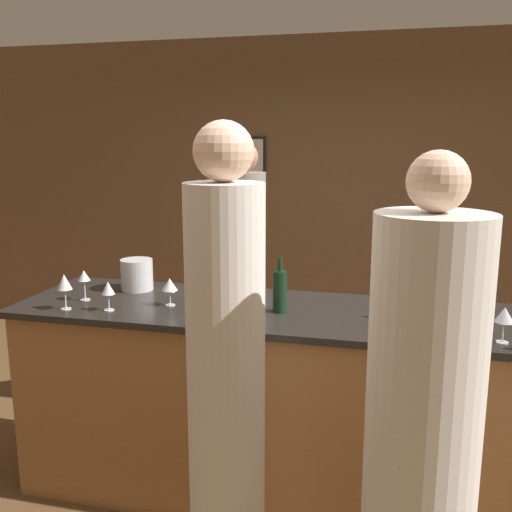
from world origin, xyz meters
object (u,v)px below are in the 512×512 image
guest_1 (226,392)px  wine_bottle_0 (280,290)px  ice_bucket (137,275)px  bartender (244,292)px  guest_0 (421,446)px

guest_1 → wine_bottle_0: guest_1 is taller
ice_bucket → guest_1: bearing=-49.4°
ice_bucket → bartender: bearing=54.6°
guest_0 → wine_bottle_0: guest_0 is taller
wine_bottle_0 → ice_bucket: wine_bottle_0 is taller
wine_bottle_0 → guest_1: bearing=-94.8°
bartender → ice_bucket: 0.83m
guest_0 → wine_bottle_0: 1.10m
bartender → guest_1: (0.36, -1.61, 0.04)m
bartender → ice_bucket: (-0.46, -0.65, 0.24)m
wine_bottle_0 → ice_bucket: (-0.88, 0.23, -0.02)m
guest_1 → ice_bucket: bearing=130.6°
bartender → guest_0: size_ratio=1.01×
guest_0 → wine_bottle_0: bearing=128.6°
wine_bottle_0 → ice_bucket: bearing=165.5°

